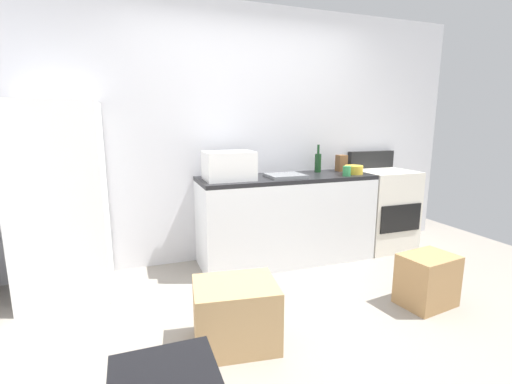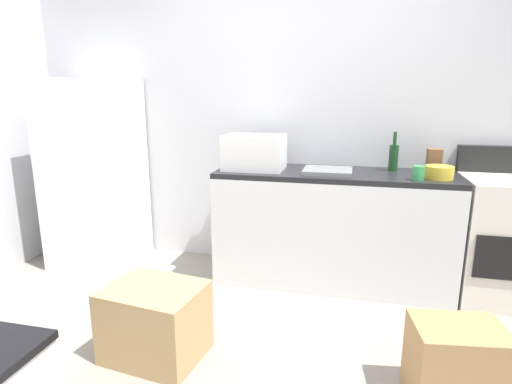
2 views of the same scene
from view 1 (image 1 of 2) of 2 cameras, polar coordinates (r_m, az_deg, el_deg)
The scene contains 13 objects.
ground_plane at distance 2.80m, azimuth 9.59°, elevation -20.01°, with size 6.00×6.00×0.00m, color gray.
wall_back at distance 3.82m, azimuth -1.34°, elevation 9.03°, with size 5.00×0.10×2.60m, color silver.
kitchen_counter at distance 3.74m, azimuth 4.81°, elevation -4.27°, with size 1.80×0.60×0.90m.
refrigerator at distance 3.33m, azimuth -28.73°, elevation -1.31°, with size 0.68×0.66×1.60m, color white.
stove_oven at distance 4.38m, azimuth 19.49°, elevation -2.39°, with size 0.60×0.61×1.10m.
microwave at distance 3.38m, azimuth -4.36°, elevation 4.22°, with size 0.46×0.34×0.27m, color white.
sink_basin at distance 3.56m, azimuth 4.69°, elevation 2.63°, with size 0.36×0.32×0.03m, color slate.
wine_bottle at distance 3.96m, azimuth 9.88°, elevation 4.73°, with size 0.07×0.07×0.30m.
coffee_mug at distance 3.74m, azimuth 14.31°, elevation 3.26°, with size 0.08×0.08×0.10m, color #338C4C.
knife_block at distance 4.10m, azimuth 13.50°, elevation 4.52°, with size 0.10×0.10×0.18m, color brown.
mixing_bowl at distance 3.91m, azimuth 15.37°, elevation 3.46°, with size 0.19×0.19×0.09m, color gold.
cardboard_box_large at distance 2.45m, azimuth -3.28°, elevation -18.91°, with size 0.53×0.42×0.42m, color tan.
cardboard_box_medium at distance 3.22m, azimuth 25.70°, elevation -12.57°, with size 0.42×0.31×0.41m, color #A37A4C.
Camera 1 is at (-1.21, -2.07, 1.44)m, focal length 25.01 mm.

